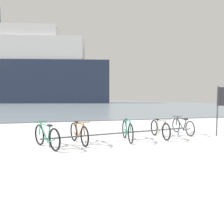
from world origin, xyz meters
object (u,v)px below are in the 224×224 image
(bicycle_4, at_px, (183,126))
(bicycle_1, at_px, (79,133))
(bicycle_3, at_px, (160,129))
(info_sign, at_px, (223,102))
(ferry_ship, at_px, (24,72))
(bicycle_0, at_px, (47,136))
(bicycle_2, at_px, (127,131))

(bicycle_4, bearing_deg, bicycle_1, -169.80)
(bicycle_3, relative_size, info_sign, 0.85)
(bicycle_3, height_order, ferry_ship, ferry_ship)
(bicycle_3, bearing_deg, bicycle_0, -171.26)
(bicycle_3, distance_m, bicycle_4, 1.45)
(bicycle_1, bearing_deg, info_sign, 0.37)
(bicycle_0, height_order, ferry_ship, ferry_ship)
(bicycle_0, bearing_deg, bicycle_3, 8.74)
(bicycle_1, distance_m, info_sign, 5.94)
(info_sign, height_order, ferry_ship, ferry_ship)
(bicycle_2, distance_m, bicycle_3, 1.41)
(bicycle_1, distance_m, bicycle_2, 1.76)
(bicycle_4, bearing_deg, bicycle_2, -164.96)
(bicycle_2, distance_m, bicycle_4, 2.84)
(bicycle_0, height_order, bicycle_4, bicycle_0)
(bicycle_2, xyz_separation_m, info_sign, (4.09, -0.03, 1.02))
(bicycle_0, bearing_deg, bicycle_2, 8.92)
(bicycle_0, bearing_deg, bicycle_4, 11.99)
(bicycle_2, xyz_separation_m, bicycle_3, (1.40, 0.21, -0.03))
(bicycle_2, height_order, info_sign, info_sign)
(bicycle_3, height_order, bicycle_4, bicycle_3)
(bicycle_0, relative_size, ferry_ship, 0.03)
(bicycle_2, bearing_deg, bicycle_0, -171.08)
(bicycle_3, bearing_deg, bicycle_2, -171.61)
(bicycle_3, relative_size, bicycle_4, 1.01)
(bicycle_3, xyz_separation_m, info_sign, (2.69, -0.24, 1.04))
(bicycle_3, height_order, info_sign, info_sign)
(bicycle_0, relative_size, bicycle_2, 0.93)
(ferry_ship, bearing_deg, bicycle_3, -76.65)
(bicycle_0, relative_size, info_sign, 0.77)
(bicycle_0, height_order, info_sign, info_sign)
(bicycle_0, bearing_deg, ferry_ship, 99.29)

